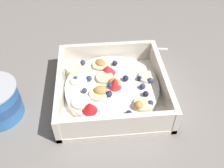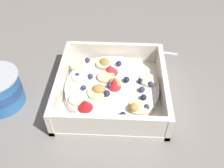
{
  "view_description": "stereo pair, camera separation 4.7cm",
  "coord_description": "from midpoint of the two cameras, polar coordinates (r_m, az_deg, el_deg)",
  "views": [
    {
      "loc": [
        -0.33,
        0.04,
        0.36
      ],
      "look_at": [
        0.0,
        0.01,
        0.03
      ],
      "focal_mm": 38.77,
      "sensor_mm": 36.0,
      "label": 1
    },
    {
      "loc": [
        -0.34,
        -0.01,
        0.36
      ],
      "look_at": [
        0.0,
        0.01,
        0.03
      ],
      "focal_mm": 38.77,
      "sensor_mm": 36.0,
      "label": 2
    }
  ],
  "objects": [
    {
      "name": "fruit_bowl",
      "position": [
        0.48,
        -2.94,
        -1.08
      ],
      "size": [
        0.21,
        0.21,
        0.06
      ],
      "color": "white",
      "rests_on": "ground"
    },
    {
      "name": "spoon",
      "position": [
        0.61,
        -0.58,
        8.88
      ],
      "size": [
        0.05,
        0.17,
        0.01
      ],
      "color": "silver",
      "rests_on": "ground"
    },
    {
      "name": "ground_plane",
      "position": [
        0.5,
        -2.14,
        -2.64
      ],
      "size": [
        2.4,
        2.4,
        0.0
      ],
      "primitive_type": "plane",
      "color": "gray"
    }
  ]
}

